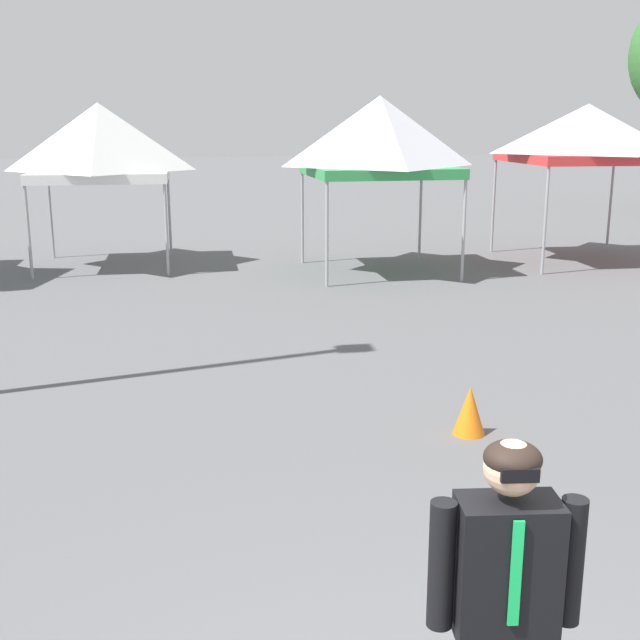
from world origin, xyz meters
name	(u,v)px	position (x,y,z in m)	size (l,w,h in m)	color
canopy_tent_far_right	(100,142)	(-2.72, 15.02, 2.61)	(2.79, 2.79, 3.40)	#9E9EA3
canopy_tent_left_of_center	(380,136)	(2.84, 13.44, 2.73)	(2.88, 2.88, 3.51)	#9E9EA3
canopy_tent_right_of_center	(587,133)	(7.57, 14.01, 2.77)	(3.15, 3.15, 3.39)	#9E9EA3
person_foreground	(503,607)	(0.21, 0.34, 1.03)	(0.65, 0.29, 1.78)	#33384C
traffic_cone_lot_center	(470,410)	(1.65, 4.63, 0.25)	(0.32, 0.32, 0.49)	orange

